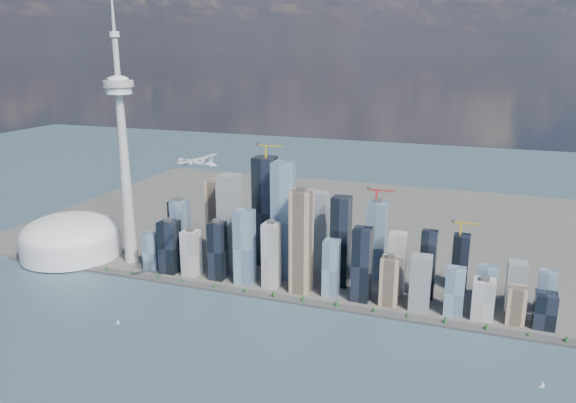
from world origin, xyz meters
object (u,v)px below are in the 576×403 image
(dome_stadium, at_px, (71,238))
(airplane, at_px, (196,162))
(needle_tower, at_px, (123,147))
(sailboat_east, at_px, (542,385))
(sailboat_west, at_px, (118,322))

(dome_stadium, distance_m, airplane, 465.37)
(needle_tower, height_order, sailboat_east, needle_tower)
(needle_tower, distance_m, airplane, 293.24)
(needle_tower, relative_size, dome_stadium, 2.75)
(needle_tower, distance_m, sailboat_east, 807.57)
(dome_stadium, bearing_deg, airplane, -21.08)
(needle_tower, bearing_deg, dome_stadium, -175.91)
(needle_tower, bearing_deg, airplane, -32.85)
(airplane, relative_size, sailboat_west, 7.89)
(sailboat_east, bearing_deg, airplane, 171.86)
(needle_tower, height_order, dome_stadium, needle_tower)
(airplane, relative_size, sailboat_east, 8.62)
(needle_tower, bearing_deg, sailboat_west, -59.70)
(needle_tower, xyz_separation_m, sailboat_west, (134.59, -230.29, -232.68))
(airplane, xyz_separation_m, sailboat_east, (503.56, -31.35, -249.78))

